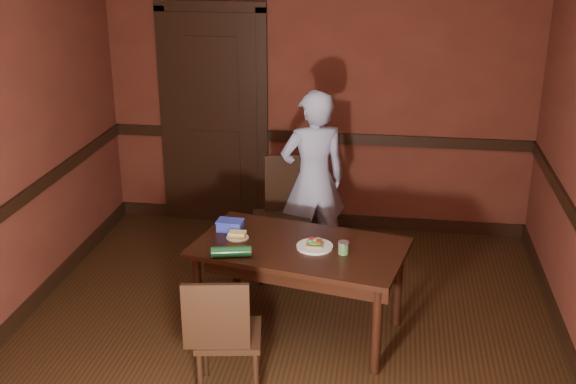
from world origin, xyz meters
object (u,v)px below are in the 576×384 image
(sandwich_plate, at_px, (315,245))
(food_tub, at_px, (230,225))
(sauce_jar, at_px, (343,248))
(person, at_px, (313,180))
(cheese_saucer, at_px, (237,236))
(chair_near, at_px, (229,333))
(dining_table, at_px, (300,289))
(chair_far, at_px, (282,219))

(sandwich_plate, bearing_deg, food_tub, 162.55)
(sauce_jar, bearing_deg, person, 106.05)
(cheese_saucer, bearing_deg, chair_near, -81.84)
(dining_table, bearing_deg, cheese_saucer, -175.27)
(chair_near, bearing_deg, sauce_jar, -142.37)
(dining_table, bearing_deg, sauce_jar, -3.66)
(chair_near, xyz_separation_m, food_tub, (-0.20, 0.98, 0.30))
(chair_near, relative_size, person, 0.55)
(sandwich_plate, distance_m, cheese_saucer, 0.57)
(chair_far, xyz_separation_m, cheese_saucer, (-0.19, -0.85, 0.21))
(dining_table, xyz_separation_m, sauce_jar, (0.31, -0.09, 0.39))
(chair_near, bearing_deg, person, -108.54)
(sauce_jar, height_order, food_tub, sauce_jar)
(dining_table, height_order, sandwich_plate, sandwich_plate)
(food_tub, bearing_deg, sandwich_plate, -14.52)
(sandwich_plate, relative_size, sauce_jar, 2.89)
(dining_table, height_order, cheese_saucer, cheese_saucer)
(chair_far, xyz_separation_m, chair_near, (-0.07, -1.69, -0.07))
(chair_far, bearing_deg, sandwich_plate, -82.32)
(dining_table, distance_m, food_tub, 0.69)
(sandwich_plate, xyz_separation_m, food_tub, (-0.65, 0.20, 0.02))
(sandwich_plate, xyz_separation_m, sauce_jar, (0.21, -0.07, 0.03))
(chair_far, bearing_deg, cheese_saucer, -117.36)
(chair_near, bearing_deg, cheese_saucer, -91.35)
(chair_far, height_order, sauce_jar, chair_far)
(person, height_order, food_tub, person)
(sandwich_plate, bearing_deg, cheese_saucer, 172.50)
(chair_near, xyz_separation_m, cheese_saucer, (-0.12, 0.85, 0.28))
(sauce_jar, bearing_deg, chair_near, -132.86)
(sauce_jar, relative_size, cheese_saucer, 0.55)
(person, bearing_deg, chair_near, 59.86)
(sandwich_plate, bearing_deg, chair_far, 112.18)
(chair_far, xyz_separation_m, food_tub, (-0.28, -0.72, 0.23))
(person, relative_size, cheese_saucer, 9.51)
(person, bearing_deg, sandwich_plate, 76.03)
(chair_near, height_order, cheese_saucer, chair_near)
(sauce_jar, bearing_deg, dining_table, 164.60)
(chair_near, bearing_deg, food_tub, -87.72)
(cheese_saucer, bearing_deg, sauce_jar, -10.46)
(chair_far, relative_size, sandwich_plate, 3.88)
(chair_near, relative_size, sauce_jar, 9.67)
(dining_table, xyz_separation_m, food_tub, (-0.54, 0.19, 0.38))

